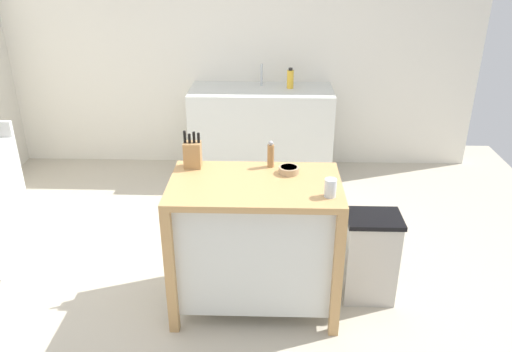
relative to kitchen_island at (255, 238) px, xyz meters
name	(u,v)px	position (x,y,z in m)	size (l,w,h in m)	color
ground_plane	(221,299)	(-0.24, 0.02, -0.51)	(5.93, 5.93, 0.00)	#BCB29E
wall_back	(240,42)	(-0.24, 2.48, 0.79)	(4.92, 0.10, 2.60)	silver
kitchen_island	(255,238)	(0.00, 0.00, 0.00)	(1.06, 0.64, 0.91)	tan
knife_block	(193,154)	(-0.41, 0.22, 0.49)	(0.11, 0.09, 0.25)	#AD7F4C
bowl_ceramic_small	(289,170)	(0.21, 0.14, 0.42)	(0.13, 0.13, 0.04)	tan
drinking_cup	(330,188)	(0.44, -0.17, 0.45)	(0.07, 0.07, 0.11)	silver
pepper_grinder	(271,155)	(0.09, 0.24, 0.48)	(0.04, 0.04, 0.18)	#9E7042
trash_bin	(370,257)	(0.77, 0.09, -0.19)	(0.36, 0.28, 0.63)	#B7B2A8
sink_counter	(261,132)	(-0.01, 2.13, -0.05)	(1.43, 0.60, 0.91)	silver
sink_faucet	(262,75)	(-0.01, 2.27, 0.51)	(0.02, 0.02, 0.22)	#B7BCC1
bottle_dish_soap	(290,79)	(0.28, 2.18, 0.50)	(0.07, 0.07, 0.20)	yellow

